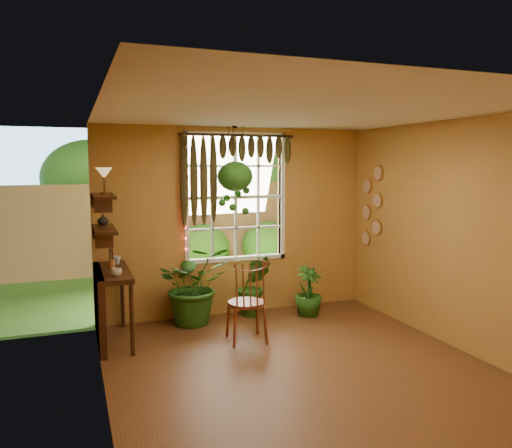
{
  "coord_description": "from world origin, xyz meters",
  "views": [
    {
      "loc": [
        -2.23,
        -4.57,
        2.17
      ],
      "look_at": [
        -0.1,
        1.15,
        1.44
      ],
      "focal_mm": 35.0,
      "sensor_mm": 36.0,
      "label": 1
    }
  ],
  "objects_px": {
    "windsor_chair": "(247,314)",
    "hanging_basket": "(235,180)",
    "potted_plant_left": "(194,284)",
    "potted_plant_mid": "(254,286)",
    "counter_ledge": "(104,299)"
  },
  "relations": [
    {
      "from": "windsor_chair",
      "to": "counter_ledge",
      "type": "bearing_deg",
      "value": 166.03
    },
    {
      "from": "windsor_chair",
      "to": "potted_plant_left",
      "type": "distance_m",
      "value": 1.04
    },
    {
      "from": "windsor_chair",
      "to": "potted_plant_mid",
      "type": "bearing_deg",
      "value": 70.72
    },
    {
      "from": "windsor_chair",
      "to": "hanging_basket",
      "type": "xyz_separation_m",
      "value": [
        0.18,
        0.99,
        1.61
      ]
    },
    {
      "from": "potted_plant_left",
      "to": "potted_plant_mid",
      "type": "xyz_separation_m",
      "value": [
        0.88,
        0.05,
        -0.1
      ]
    },
    {
      "from": "potted_plant_left",
      "to": "potted_plant_mid",
      "type": "relative_size",
      "value": 1.23
    },
    {
      "from": "hanging_basket",
      "to": "potted_plant_left",
      "type": "bearing_deg",
      "value": -174.03
    },
    {
      "from": "windsor_chair",
      "to": "potted_plant_mid",
      "type": "distance_m",
      "value": 1.08
    },
    {
      "from": "potted_plant_left",
      "to": "potted_plant_mid",
      "type": "bearing_deg",
      "value": 3.53
    },
    {
      "from": "counter_ledge",
      "to": "potted_plant_mid",
      "type": "xyz_separation_m",
      "value": [
        2.09,
        0.41,
        -0.11
      ]
    },
    {
      "from": "counter_ledge",
      "to": "windsor_chair",
      "type": "bearing_deg",
      "value": -19.08
    },
    {
      "from": "windsor_chair",
      "to": "potted_plant_mid",
      "type": "relative_size",
      "value": 1.38
    },
    {
      "from": "potted_plant_mid",
      "to": "hanging_basket",
      "type": "height_order",
      "value": "hanging_basket"
    },
    {
      "from": "counter_ledge",
      "to": "hanging_basket",
      "type": "height_order",
      "value": "hanging_basket"
    },
    {
      "from": "counter_ledge",
      "to": "potted_plant_mid",
      "type": "height_order",
      "value": "counter_ledge"
    }
  ]
}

